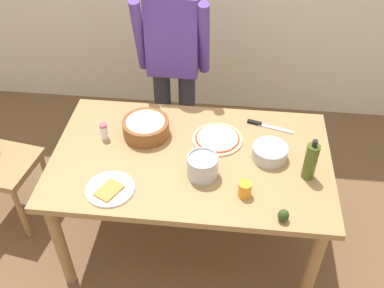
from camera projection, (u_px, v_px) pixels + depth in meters
name	position (u px, v px, depth m)	size (l,w,h in m)	color
ground	(191.00, 237.00, 3.04)	(8.00, 8.00, 0.00)	brown
dining_table	(191.00, 168.00, 2.60)	(1.60, 0.96, 0.76)	#A37A4C
person_cook	(173.00, 59.00, 3.00)	(0.49, 0.25, 1.62)	#2D2D38
pizza_raw_on_board	(217.00, 139.00, 2.64)	(0.30, 0.30, 0.02)	beige
plate_with_slice	(110.00, 189.00, 2.33)	(0.26, 0.26, 0.02)	white
popcorn_bowl	(146.00, 126.00, 2.64)	(0.28, 0.28, 0.11)	brown
mixing_bowl_steel	(270.00, 152.00, 2.50)	(0.20, 0.20, 0.08)	#B7B7BC
olive_oil_bottle	(311.00, 161.00, 2.34)	(0.07, 0.07, 0.26)	#47561E
steel_pot	(202.00, 166.00, 2.38)	(0.17, 0.17, 0.13)	#B7B7BC
cup_orange	(245.00, 189.00, 2.29)	(0.07, 0.07, 0.09)	orange
salt_shaker	(104.00, 131.00, 2.62)	(0.04, 0.04, 0.11)	white
chef_knife	(264.00, 125.00, 2.74)	(0.29, 0.10, 0.02)	silver
avocado	(283.00, 215.00, 2.17)	(0.06, 0.06, 0.07)	#2D4219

